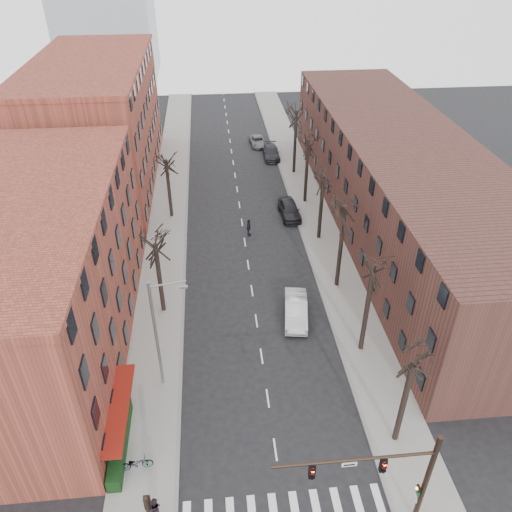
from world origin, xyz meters
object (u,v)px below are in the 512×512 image
object	(u,v)px
parked_car_near	(289,209)
bicycle	(136,463)
silver_sedan	(296,310)
parked_car_mid	(271,153)

from	to	relation	value
parked_car_near	bicycle	size ratio (longest dim) A/B	2.55
silver_sedan	parked_car_mid	distance (m)	33.16
parked_car_mid	bicycle	world-z (taller)	parked_car_mid
silver_sedan	parked_car_mid	world-z (taller)	silver_sedan
silver_sedan	parked_car_mid	xyz separation A→B (m)	(2.06, 33.09, -0.10)
silver_sedan	parked_car_mid	bearing A→B (deg)	94.35
bicycle	parked_car_near	bearing A→B (deg)	-30.39
silver_sedan	parked_car_mid	size ratio (longest dim) A/B	0.99
parked_car_mid	bicycle	distance (m)	47.71
parked_car_near	parked_car_mid	bearing A→B (deg)	87.23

